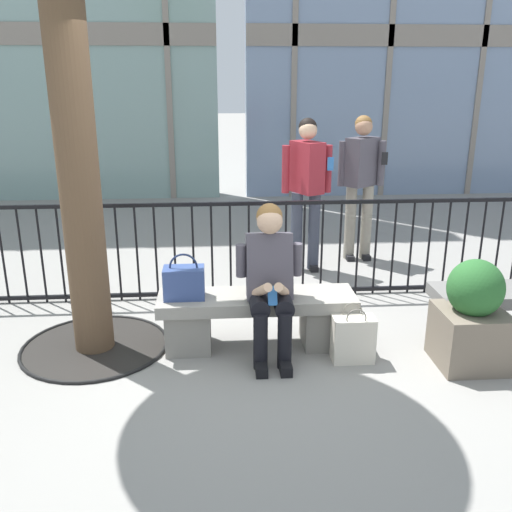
% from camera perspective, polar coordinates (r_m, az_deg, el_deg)
% --- Properties ---
extents(ground_plane, '(60.00, 60.00, 0.00)m').
position_cam_1_polar(ground_plane, '(4.71, 0.09, -9.10)').
color(ground_plane, gray).
extents(stone_bench, '(1.60, 0.44, 0.45)m').
position_cam_1_polar(stone_bench, '(4.59, 0.09, -6.08)').
color(stone_bench, gray).
rests_on(stone_bench, ground).
extents(seated_person_with_phone, '(0.52, 0.66, 1.21)m').
position_cam_1_polar(seated_person_with_phone, '(4.34, 1.45, -2.16)').
color(seated_person_with_phone, black).
rests_on(seated_person_with_phone, ground).
extents(handbag_on_bench, '(0.32, 0.20, 0.37)m').
position_cam_1_polar(handbag_on_bench, '(4.46, -7.36, -2.65)').
color(handbag_on_bench, '#33477F').
rests_on(handbag_on_bench, stone_bench).
extents(shopping_bag, '(0.32, 0.18, 0.46)m').
position_cam_1_polar(shopping_bag, '(4.46, 9.88, -8.31)').
color(shopping_bag, beige).
rests_on(shopping_bag, ground).
extents(bystander_at_railing, '(0.55, 0.41, 1.71)m').
position_cam_1_polar(bystander_at_railing, '(6.75, 10.66, 7.93)').
color(bystander_at_railing, gray).
rests_on(bystander_at_railing, ground).
extents(bystander_further_back, '(0.55, 0.44, 1.71)m').
position_cam_1_polar(bystander_further_back, '(6.26, 5.18, 7.39)').
color(bystander_further_back, '#383D4C').
rests_on(bystander_further_back, ground).
extents(plaza_railing, '(7.69, 0.04, 0.99)m').
position_cam_1_polar(plaza_railing, '(5.52, -0.73, 0.67)').
color(plaza_railing, black).
rests_on(plaza_railing, ground).
extents(planter, '(0.49, 0.49, 0.85)m').
position_cam_1_polar(planter, '(4.56, 21.17, -5.86)').
color(planter, '#726656').
rests_on(planter, ground).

